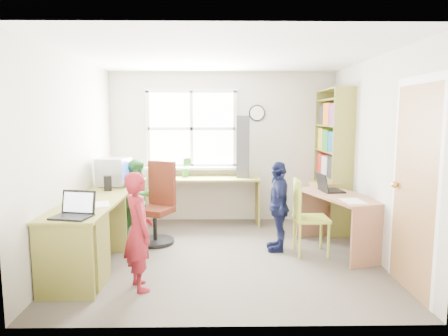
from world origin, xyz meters
name	(u,v)px	position (x,y,z in m)	size (l,w,h in m)	color
room	(225,156)	(0.01, 0.10, 1.22)	(3.64, 3.44, 2.44)	#484038
l_desk	(111,226)	(-1.31, -0.28, 0.46)	(2.38, 2.95, 0.75)	olive
right_desk	(340,210)	(1.47, 0.15, 0.52)	(0.93, 1.36, 0.72)	#A57152
bookshelf	(332,163)	(1.65, 1.19, 1.00)	(0.30, 1.02, 2.10)	olive
swivel_chair	(158,208)	(-0.89, 0.53, 0.47)	(0.67, 0.67, 1.09)	black
wooden_chair	(306,214)	(1.01, 0.04, 0.51)	(0.40, 0.40, 0.93)	#B6C642
crt_monitor	(114,172)	(-1.51, 0.67, 0.94)	(0.45, 0.41, 0.38)	#ADAEB2
laptop_left	(74,211)	(-1.45, -1.01, 0.81)	(0.40, 0.35, 0.24)	black
laptop_right	(328,187)	(1.36, 0.38, 0.78)	(0.33, 0.38, 0.24)	black
speaker_a	(108,183)	(-1.50, 0.32, 0.85)	(0.12, 0.12, 0.19)	black
speaker_b	(120,178)	(-1.44, 0.75, 0.84)	(0.10, 0.10, 0.18)	black
cd_tower	(243,147)	(0.31, 1.43, 1.23)	(0.21, 0.19, 0.96)	black
game_box	(325,185)	(1.42, 0.72, 0.75)	(0.40, 0.40, 0.07)	red
paper_a	(99,204)	(-1.37, -0.50, 0.75)	(0.30, 0.36, 0.00)	silver
paper_b	(353,201)	(1.50, -0.23, 0.72)	(0.25, 0.34, 0.00)	silver
potted_plant	(186,167)	(-0.58, 1.45, 0.91)	(0.17, 0.14, 0.31)	#2C6B2B
person_red	(138,231)	(-0.86, -0.95, 0.59)	(0.43, 0.28, 1.17)	maroon
person_green	(139,199)	(-1.18, 0.68, 0.56)	(0.54, 0.42, 1.11)	#2D702C
person_navy	(278,206)	(0.69, 0.18, 0.57)	(0.67, 0.28, 1.14)	#12173A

